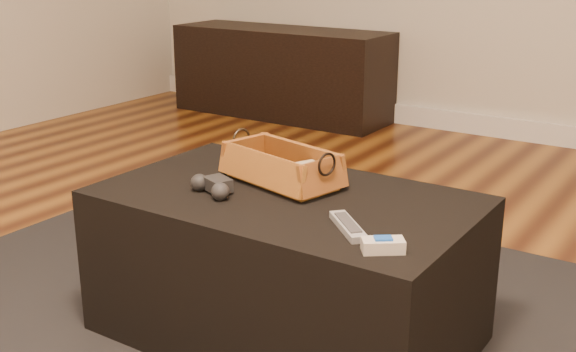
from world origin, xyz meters
The scene contains 11 objects.
floor centered at (0.00, 0.00, -0.01)m, with size 5.00×5.50×0.01m, color brown.
baseboard centered at (0.00, 2.73, 0.06)m, with size 5.00×0.04×0.12m, color white.
media_cabinet centered at (-1.33, 2.51, 0.28)m, with size 1.43×0.45×0.56m, color black.
area_rug centered at (0.25, 0.13, 0.01)m, with size 2.60×2.00×0.01m, color black.
ottoman centered at (0.25, 0.18, 0.22)m, with size 1.00×0.60×0.42m, color black.
tv_remote centered at (0.16, 0.25, 0.45)m, with size 0.19×0.04×0.02m, color black.
cloth_bundle centered at (0.28, 0.26, 0.47)m, with size 0.10×0.07×0.05m, color tan.
wicker_basket centered at (0.18, 0.26, 0.47)m, with size 0.39×0.26×0.12m.
game_controller centered at (0.09, 0.07, 0.46)m, with size 0.15×0.11×0.05m.
silver_remote centered at (0.51, 0.05, 0.44)m, with size 0.15×0.15×0.02m.
cream_gadget centered at (0.63, -0.02, 0.45)m, with size 0.10×0.09×0.03m.
Camera 1 is at (1.26, -1.33, 1.07)m, focal length 45.00 mm.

